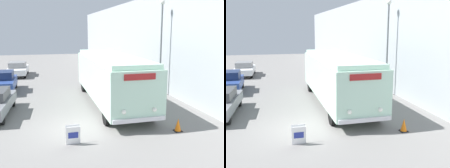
% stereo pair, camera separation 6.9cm
% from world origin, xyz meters
% --- Properties ---
extents(ground_plane, '(80.00, 80.00, 0.00)m').
position_xyz_m(ground_plane, '(0.00, 0.00, 0.00)').
color(ground_plane, slate).
extents(building_wall_right, '(0.30, 60.00, 7.46)m').
position_xyz_m(building_wall_right, '(7.60, 10.00, 3.73)').
color(building_wall_right, '#9EA3A8').
rests_on(building_wall_right, ground_plane).
extents(vintage_bus, '(2.69, 10.48, 3.12)m').
position_xyz_m(vintage_bus, '(2.77, 3.87, 1.78)').
color(vintage_bus, black).
rests_on(vintage_bus, ground_plane).
extents(sign_board, '(0.59, 0.31, 0.80)m').
position_xyz_m(sign_board, '(-0.31, -1.75, 0.39)').
color(sign_board, gray).
rests_on(sign_board, ground_plane).
extents(streetlamp, '(0.36, 0.36, 6.71)m').
position_xyz_m(streetlamp, '(6.78, 5.16, 4.32)').
color(streetlamp, '#595E60').
rests_on(streetlamp, ground_plane).
extents(parked_car_mid, '(1.83, 4.04, 1.58)m').
position_xyz_m(parked_car_mid, '(-4.41, 9.07, 0.80)').
color(parked_car_mid, black).
rests_on(parked_car_mid, ground_plane).
extents(parked_car_far, '(1.96, 4.62, 1.42)m').
position_xyz_m(parked_car_far, '(-3.92, 16.29, 0.73)').
color(parked_car_far, black).
rests_on(parked_car_far, ground_plane).
extents(traffic_cone, '(0.36, 0.36, 0.62)m').
position_xyz_m(traffic_cone, '(4.61, -1.59, 0.30)').
color(traffic_cone, black).
rests_on(traffic_cone, ground_plane).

